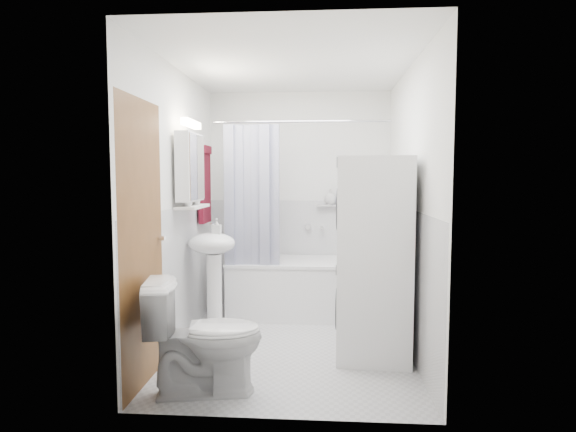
# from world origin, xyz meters

# --- Properties ---
(floor) EXTENTS (2.60, 2.60, 0.00)m
(floor) POSITION_xyz_m (0.00, 0.00, 0.00)
(floor) COLOR silver
(floor) RESTS_ON ground
(room_walls) EXTENTS (2.60, 2.60, 2.60)m
(room_walls) POSITION_xyz_m (0.00, 0.00, 1.49)
(room_walls) COLOR white
(room_walls) RESTS_ON ground
(wainscot) EXTENTS (1.98, 2.58, 2.58)m
(wainscot) POSITION_xyz_m (0.00, 0.29, 0.60)
(wainscot) COLOR silver
(wainscot) RESTS_ON ground
(door) EXTENTS (0.05, 2.00, 2.00)m
(door) POSITION_xyz_m (-0.95, -0.55, 1.00)
(door) COLOR brown
(door) RESTS_ON ground
(bathtub) EXTENTS (1.54, 0.73, 0.59)m
(bathtub) POSITION_xyz_m (0.05, 0.92, 0.32)
(bathtub) COLOR white
(bathtub) RESTS_ON ground
(tub_spout) EXTENTS (0.04, 0.12, 0.04)m
(tub_spout) POSITION_xyz_m (0.25, 1.25, 0.91)
(tub_spout) COLOR silver
(tub_spout) RESTS_ON room_walls
(curtain_rod) EXTENTS (1.72, 0.02, 0.02)m
(curtain_rod) POSITION_xyz_m (0.05, 0.61, 2.00)
(curtain_rod) COLOR silver
(curtain_rod) RESTS_ON room_walls
(shower_curtain) EXTENTS (0.55, 0.02, 1.45)m
(shower_curtain) POSITION_xyz_m (-0.43, 0.61, 1.25)
(shower_curtain) COLOR #131745
(shower_curtain) RESTS_ON curtain_rod
(sink) EXTENTS (0.44, 0.37, 1.04)m
(sink) POSITION_xyz_m (-0.75, 0.26, 0.70)
(sink) COLOR white
(sink) RESTS_ON ground
(medicine_cabinet) EXTENTS (0.13, 0.50, 0.71)m
(medicine_cabinet) POSITION_xyz_m (-0.90, 0.10, 1.57)
(medicine_cabinet) COLOR white
(medicine_cabinet) RESTS_ON room_walls
(shelf) EXTENTS (0.18, 0.54, 0.02)m
(shelf) POSITION_xyz_m (-0.89, 0.10, 1.20)
(shelf) COLOR silver
(shelf) RESTS_ON room_walls
(shower_caddy) EXTENTS (0.22, 0.06, 0.02)m
(shower_caddy) POSITION_xyz_m (0.30, 1.24, 1.15)
(shower_caddy) COLOR silver
(shower_caddy) RESTS_ON room_walls
(towel) EXTENTS (0.07, 0.33, 0.80)m
(towel) POSITION_xyz_m (-0.94, 0.75, 1.40)
(towel) COLOR maroon
(towel) RESTS_ON room_walls
(washer_dryer) EXTENTS (0.62, 0.62, 1.62)m
(washer_dryer) POSITION_xyz_m (0.68, -0.24, 0.81)
(washer_dryer) COLOR white
(washer_dryer) RESTS_ON ground
(toilet) EXTENTS (0.85, 0.57, 0.77)m
(toilet) POSITION_xyz_m (-0.53, -0.97, 0.38)
(toilet) COLOR white
(toilet) RESTS_ON ground
(soap_pump) EXTENTS (0.08, 0.17, 0.08)m
(soap_pump) POSITION_xyz_m (-0.71, 0.25, 0.95)
(soap_pump) COLOR gray
(soap_pump) RESTS_ON sink
(shelf_bottle) EXTENTS (0.07, 0.18, 0.07)m
(shelf_bottle) POSITION_xyz_m (-0.89, -0.05, 1.25)
(shelf_bottle) COLOR gray
(shelf_bottle) RESTS_ON shelf
(shelf_cup) EXTENTS (0.10, 0.09, 0.10)m
(shelf_cup) POSITION_xyz_m (-0.89, 0.22, 1.26)
(shelf_cup) COLOR gray
(shelf_cup) RESTS_ON shelf
(shampoo_a) EXTENTS (0.13, 0.17, 0.13)m
(shampoo_a) POSITION_xyz_m (0.35, 1.24, 1.23)
(shampoo_a) COLOR gray
(shampoo_a) RESTS_ON shower_caddy
(shampoo_b) EXTENTS (0.08, 0.21, 0.08)m
(shampoo_b) POSITION_xyz_m (0.47, 1.24, 1.20)
(shampoo_b) COLOR navy
(shampoo_b) RESTS_ON shower_caddy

